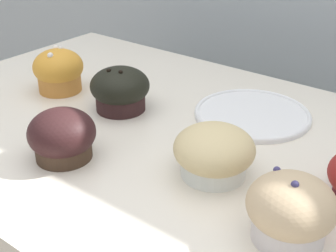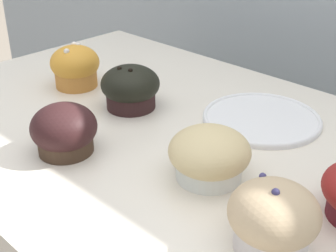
{
  "view_description": "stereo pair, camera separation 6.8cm",
  "coord_description": "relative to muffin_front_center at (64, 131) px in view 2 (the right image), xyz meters",
  "views": [
    {
      "loc": [
        0.41,
        -0.53,
        1.3
      ],
      "look_at": [
        0.05,
        -0.05,
        0.98
      ],
      "focal_mm": 50.0,
      "sensor_mm": 36.0,
      "label": 1
    },
    {
      "loc": [
        0.47,
        -0.49,
        1.3
      ],
      "look_at": [
        0.05,
        -0.05,
        0.98
      ],
      "focal_mm": 50.0,
      "sensor_mm": 36.0,
      "label": 2
    }
  ],
  "objects": [
    {
      "name": "wall_back",
      "position": [
        0.07,
        0.76,
        -0.07
      ],
      "size": [
        3.2,
        0.1,
        1.8
      ],
      "primitive_type": "cube",
      "color": "#A8B2B7",
      "rests_on": "ground"
    },
    {
      "name": "muffin_front_center",
      "position": [
        0.0,
        0.0,
        0.0
      ],
      "size": [
        0.1,
        0.1,
        0.08
      ],
      "color": "#3F2C1E",
      "rests_on": "display_counter"
    },
    {
      "name": "muffin_back_left",
      "position": [
        -0.2,
        0.16,
        0.01
      ],
      "size": [
        0.1,
        0.1,
        0.08
      ],
      "color": "#C67E35",
      "rests_on": "display_counter"
    },
    {
      "name": "muffin_front_left",
      "position": [
        0.2,
        0.1,
        -0.0
      ],
      "size": [
        0.11,
        0.11,
        0.07
      ],
      "color": "white",
      "rests_on": "display_counter"
    },
    {
      "name": "muffin_front_right",
      "position": [
        0.34,
        0.04,
        0.0
      ],
      "size": [
        0.1,
        0.1,
        0.08
      ],
      "color": "silver",
      "rests_on": "display_counter"
    },
    {
      "name": "muffin_back_center",
      "position": [
        -0.05,
        0.17,
        0.0
      ],
      "size": [
        0.1,
        0.1,
        0.08
      ],
      "color": "#301B1B",
      "rests_on": "display_counter"
    },
    {
      "name": "serving_plate",
      "position": [
        0.15,
        0.29,
        -0.03
      ],
      "size": [
        0.2,
        0.2,
        0.01
      ],
      "color": "white",
      "rests_on": "display_counter"
    }
  ]
}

